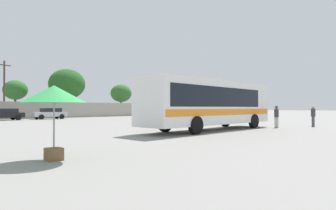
% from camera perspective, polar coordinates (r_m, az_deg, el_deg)
% --- Properties ---
extents(ground_plane, '(300.00, 300.00, 0.00)m').
position_cam_1_polar(ground_plane, '(27.15, -10.28, -3.72)').
color(ground_plane, gray).
extents(perimeter_wall, '(80.00, 0.30, 2.32)m').
position_cam_1_polar(perimeter_wall, '(44.29, -25.71, -0.93)').
color(perimeter_wall, '#9E998C').
rests_on(perimeter_wall, ground_plane).
extents(coach_bus_white_orange, '(11.87, 2.92, 3.52)m').
position_cam_1_polar(coach_bus_white_orange, '(19.79, 8.28, 0.53)').
color(coach_bus_white_orange, white).
rests_on(coach_bus_white_orange, ground_plane).
extents(attendant_by_bus_door, '(0.44, 0.44, 1.65)m').
position_cam_1_polar(attendant_by_bus_door, '(23.61, 20.54, -1.90)').
color(attendant_by_bus_door, silver).
rests_on(attendant_by_bus_door, ground_plane).
extents(passenger_waiting_on_apron, '(0.48, 0.48, 1.66)m').
position_cam_1_polar(passenger_waiting_on_apron, '(25.95, 26.63, -1.75)').
color(passenger_waiting_on_apron, '#4C4C51').
rests_on(passenger_waiting_on_apron, ground_plane).
extents(vendor_umbrella_near_gate_green, '(1.84, 1.84, 2.17)m').
position_cam_1_polar(vendor_umbrella_near_gate_green, '(9.01, -21.49, 1.57)').
color(vendor_umbrella_near_gate_green, gray).
rests_on(vendor_umbrella_near_gate_green, ground_plane).
extents(parked_car_second_black, '(4.14, 1.99, 1.41)m').
position_cam_1_polar(parked_car_second_black, '(39.83, -29.43, -1.55)').
color(parked_car_second_black, black).
rests_on(parked_car_second_black, ground_plane).
extents(parked_car_third_silver, '(4.40, 2.26, 1.45)m').
position_cam_1_polar(parked_car_third_silver, '(41.64, -22.21, -1.50)').
color(parked_car_third_silver, '#B7BABF').
rests_on(parked_car_third_silver, ground_plane).
extents(utility_pole_far, '(1.79, 0.45, 8.04)m').
position_cam_1_polar(utility_pole_far, '(46.30, -29.51, 2.87)').
color(utility_pole_far, '#4C3823').
rests_on(utility_pole_far, ground_plane).
extents(roadside_tree_midleft, '(3.59, 3.59, 5.80)m').
position_cam_1_polar(roadside_tree_midleft, '(51.02, -27.82, 2.62)').
color(roadside_tree_midleft, brown).
rests_on(roadside_tree_midleft, ground_plane).
extents(roadside_tree_midright, '(5.73, 5.73, 7.78)m').
position_cam_1_polar(roadside_tree_midright, '(49.96, -19.23, 3.90)').
color(roadside_tree_midright, brown).
rests_on(roadside_tree_midright, ground_plane).
extents(roadside_tree_right, '(4.20, 4.20, 6.19)m').
position_cam_1_polar(roadside_tree_right, '(59.14, -9.21, 2.28)').
color(roadside_tree_right, brown).
rests_on(roadside_tree_right, ground_plane).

